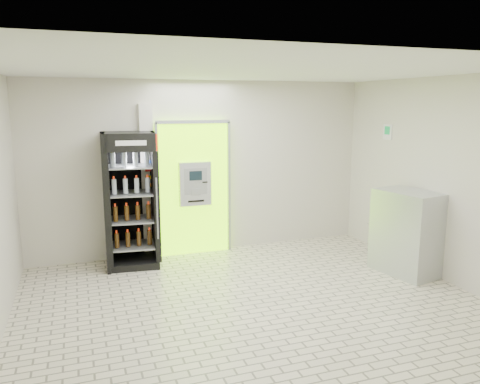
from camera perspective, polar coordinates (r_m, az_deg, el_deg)
name	(u,v)px	position (r m, az deg, el deg)	size (l,w,h in m)	color
ground	(254,305)	(6.33, 1.70, -13.55)	(6.00, 6.00, 0.00)	beige
room_shell	(255,166)	(5.82, 1.80, 3.21)	(6.00, 6.00, 6.00)	beige
atm_assembly	(194,187)	(8.15, -5.67, 0.56)	(1.30, 0.24, 2.33)	#8EFB00
pillar	(148,182)	(8.02, -11.17, 1.18)	(0.22, 0.11, 2.60)	silver
beverage_cooler	(131,202)	(7.72, -13.15, -1.24)	(0.88, 0.82, 2.16)	black
steel_cabinet	(407,232)	(7.69, 19.74, -4.65)	(0.83, 1.08, 1.30)	#B4B6BC
exit_sign	(388,132)	(8.48, 17.55, 6.99)	(0.02, 0.22, 0.26)	white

